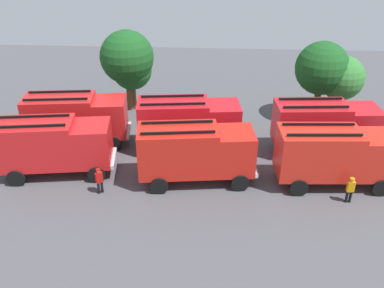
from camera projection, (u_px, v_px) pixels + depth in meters
ground_plane at (192, 162)px, 28.36m from camera, size 54.35×54.35×0.00m
fire_truck_0 at (53, 144)px, 26.10m from camera, size 7.47×3.55×3.88m
fire_truck_1 at (195, 151)px, 25.36m from camera, size 7.44×3.45×3.88m
fire_truck_2 at (335, 154)px, 25.06m from camera, size 7.32×3.08×3.88m
fire_truck_3 at (76, 117)px, 29.61m from camera, size 7.43×3.43×3.88m
fire_truck_4 at (188, 122)px, 28.92m from camera, size 7.42×3.39×3.88m
fire_truck_5 at (325, 125)px, 28.47m from camera, size 7.37×3.21×3.88m
firefighter_0 at (107, 114)px, 32.86m from camera, size 0.47×0.35×1.73m
firefighter_1 at (311, 122)px, 31.34m from camera, size 0.38×0.48×1.84m
firefighter_2 at (99, 180)px, 24.80m from camera, size 0.48×0.43×1.68m
firefighter_3 at (381, 122)px, 31.49m from camera, size 0.37×0.48×1.77m
firefighter_4 at (350, 189)px, 23.99m from camera, size 0.43×0.27×1.66m
tree_0 at (127, 57)px, 33.78m from camera, size 4.38×4.38×6.79m
tree_1 at (132, 70)px, 34.45m from camera, size 3.30×3.30×5.12m
tree_2 at (322, 69)px, 32.12m from camera, size 4.14×4.14×6.42m
tree_3 at (342, 78)px, 32.26m from camera, size 3.48×3.48×5.39m
traffic_cone_0 at (244, 126)px, 32.57m from camera, size 0.39×0.39×0.55m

